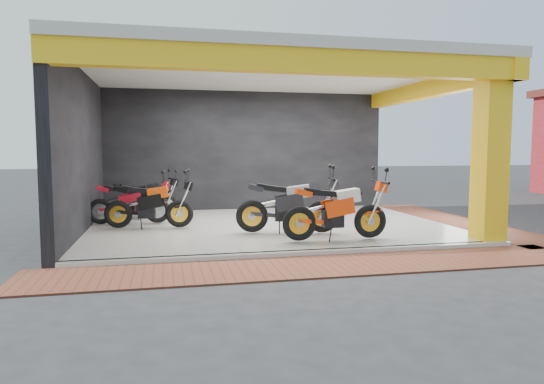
# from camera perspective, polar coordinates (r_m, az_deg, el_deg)

# --- Properties ---
(ground) EXTENTS (80.00, 80.00, 0.00)m
(ground) POSITION_cam_1_polar(r_m,az_deg,el_deg) (9.40, 2.17, -6.24)
(ground) COLOR #2D2D30
(ground) RESTS_ON ground
(showroom_floor) EXTENTS (8.00, 6.00, 0.10)m
(showroom_floor) POSITION_cam_1_polar(r_m,az_deg,el_deg) (11.30, -0.39, -4.05)
(showroom_floor) COLOR silver
(showroom_floor) RESTS_ON ground
(showroom_ceiling) EXTENTS (8.40, 6.40, 0.20)m
(showroom_ceiling) POSITION_cam_1_polar(r_m,az_deg,el_deg) (11.30, -0.40, 14.02)
(showroom_ceiling) COLOR beige
(showroom_ceiling) RESTS_ON corner_column
(back_wall) EXTENTS (8.20, 0.20, 3.50)m
(back_wall) POSITION_cam_1_polar(r_m,az_deg,el_deg) (14.21, -3.02, 4.69)
(back_wall) COLOR black
(back_wall) RESTS_ON ground
(left_wall) EXTENTS (0.20, 6.20, 3.50)m
(left_wall) POSITION_cam_1_polar(r_m,az_deg,el_deg) (11.06, -21.72, 4.23)
(left_wall) COLOR black
(left_wall) RESTS_ON ground
(corner_column) EXTENTS (0.50, 0.50, 3.50)m
(corner_column) POSITION_cam_1_polar(r_m,az_deg,el_deg) (10.18, 24.29, 4.10)
(corner_column) COLOR yellow
(corner_column) RESTS_ON ground
(header_beam_front) EXTENTS (8.40, 0.30, 0.40)m
(header_beam_front) POSITION_cam_1_polar(r_m,az_deg,el_deg) (8.38, 4.04, 15.08)
(header_beam_front) COLOR yellow
(header_beam_front) RESTS_ON corner_column
(header_beam_right) EXTENTS (0.30, 6.40, 0.40)m
(header_beam_right) POSITION_cam_1_polar(r_m,az_deg,el_deg) (12.70, 17.91, 11.42)
(header_beam_right) COLOR yellow
(header_beam_right) RESTS_ON corner_column
(floor_kerb) EXTENTS (8.00, 0.20, 0.10)m
(floor_kerb) POSITION_cam_1_polar(r_m,az_deg,el_deg) (8.42, 3.94, -7.23)
(floor_kerb) COLOR silver
(floor_kerb) RESTS_ON ground
(paver_front) EXTENTS (9.00, 1.40, 0.03)m
(paver_front) POSITION_cam_1_polar(r_m,az_deg,el_deg) (7.71, 5.60, -8.67)
(paver_front) COLOR brown
(paver_front) RESTS_ON ground
(paver_right) EXTENTS (1.40, 7.00, 0.03)m
(paver_right) POSITION_cam_1_polar(r_m,az_deg,el_deg) (13.17, 20.53, -3.23)
(paver_right) COLOR brown
(paver_right) RESTS_ON ground
(moto_hero) EXTENTS (2.20, 0.83, 1.34)m
(moto_hero) POSITION_cam_1_polar(r_m,az_deg,el_deg) (9.54, 11.51, -1.49)
(moto_hero) COLOR #FF400A
(moto_hero) RESTS_ON showroom_floor
(moto_row_a) EXTENTS (2.37, 1.32, 1.37)m
(moto_row_a) POSITION_cam_1_polar(r_m,az_deg,el_deg) (10.01, 5.94, -1.03)
(moto_row_a) COLOR black
(moto_row_a) RESTS_ON showroom_floor
(moto_row_b) EXTENTS (2.01, 0.85, 1.20)m
(moto_row_b) POSITION_cam_1_polar(r_m,az_deg,el_deg) (11.59, -13.36, -0.72)
(moto_row_b) COLOR #B31323
(moto_row_b) RESTS_ON showroom_floor
(moto_row_c) EXTENTS (2.13, 1.04, 1.25)m
(moto_row_c) POSITION_cam_1_polar(r_m,az_deg,el_deg) (10.82, -10.86, -0.96)
(moto_row_c) COLOR black
(moto_row_c) RESTS_ON showroom_floor
(moto_row_d) EXTENTS (2.06, 1.26, 1.18)m
(moto_row_d) POSITION_cam_1_polar(r_m,az_deg,el_deg) (12.62, -12.24, -0.28)
(moto_row_d) COLOR black
(moto_row_d) RESTS_ON showroom_floor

